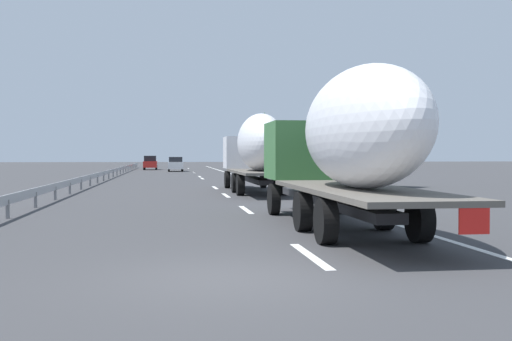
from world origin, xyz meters
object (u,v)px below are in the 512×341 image
truck_trailing (346,140)px  car_red_compact (150,163)px  car_white_van (176,164)px  road_sign (269,152)px  truck_lead (256,148)px

truck_trailing → car_red_compact: 69.95m
car_white_van → road_sign: bearing=-166.5°
truck_lead → truck_trailing: truck_trailing is taller
truck_lead → car_red_compact: (52.73, 7.14, -1.40)m
truck_trailing → road_sign: 31.87m
truck_trailing → car_white_van: truck_trailing is taller
road_sign → car_white_van: bearing=13.5°
truck_trailing → car_red_compact: size_ratio=2.98×
truck_lead → car_red_compact: truck_lead is taller
truck_lead → road_sign: 15.20m
truck_lead → road_sign: truck_lead is taller
truck_trailing → road_sign: size_ratio=3.97×
car_white_van → road_sign: road_sign is taller
road_sign → truck_trailing: bearing=174.4°
car_red_compact → road_sign: 39.23m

